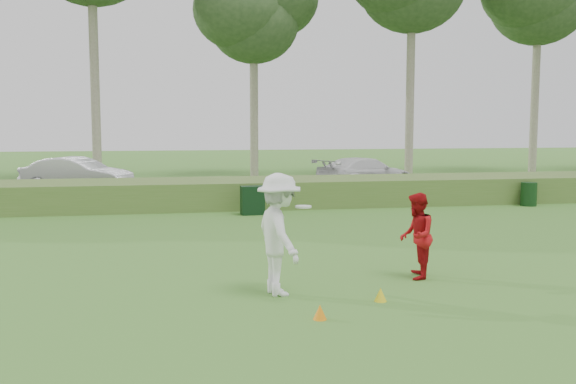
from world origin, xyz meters
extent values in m
plane|color=#377226|center=(0.00, 0.00, 0.00)|extent=(120.00, 120.00, 0.00)
cube|color=#496E2C|center=(0.00, 12.00, 0.45)|extent=(80.00, 3.00, 0.90)
cube|color=#2D2D2D|center=(0.00, 17.00, 0.03)|extent=(80.00, 6.00, 0.06)
cylinder|color=gray|center=(-6.00, 23.00, 7.75)|extent=(0.44, 0.44, 15.50)
cylinder|color=gray|center=(2.00, 24.50, 5.75)|extent=(0.44, 0.44, 11.50)
ellipsoid|color=#2D4723|center=(2.00, 24.50, 8.62)|extent=(6.24, 6.24, 5.28)
cylinder|color=gray|center=(10.00, 22.50, 7.00)|extent=(0.44, 0.44, 14.00)
cylinder|color=gray|center=(18.00, 23.80, 6.75)|extent=(0.44, 0.44, 13.50)
imported|color=white|center=(-0.82, 0.41, 1.00)|extent=(0.97, 1.40, 1.99)
cylinder|color=white|center=(-0.42, 0.41, 1.44)|extent=(0.27, 0.27, 0.03)
imported|color=#AB0E12|center=(1.80, 1.03, 0.78)|extent=(0.82, 0.92, 1.56)
cone|color=orange|center=(-0.48, -1.05, 0.11)|extent=(0.20, 0.20, 0.22)
cone|color=yellow|center=(0.67, -0.31, 0.11)|extent=(0.20, 0.20, 0.22)
cube|color=black|center=(-0.03, 9.78, 0.44)|extent=(0.73, 0.48, 0.88)
cylinder|color=black|center=(9.54, 10.16, 0.40)|extent=(0.65, 0.65, 0.80)
imported|color=silver|center=(-6.10, 16.57, 0.78)|extent=(4.59, 3.07, 1.43)
imported|color=white|center=(5.63, 16.28, 0.72)|extent=(4.93, 3.60, 1.33)
camera|label=1|loc=(-2.58, -9.74, 2.78)|focal=40.00mm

